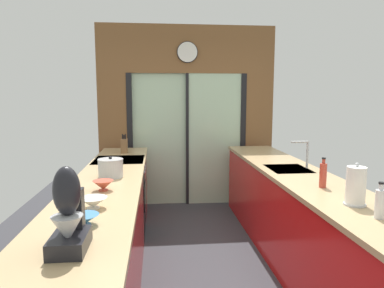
% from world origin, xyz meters
% --- Properties ---
extents(ground_plane, '(5.04, 7.60, 0.02)m').
position_xyz_m(ground_plane, '(0.00, 0.60, -0.01)').
color(ground_plane, '#38383D').
extents(back_wall_unit, '(2.64, 0.12, 2.70)m').
position_xyz_m(back_wall_unit, '(0.00, 2.40, 1.53)').
color(back_wall_unit, brown).
rests_on(back_wall_unit, ground_plane).
extents(left_counter_run, '(0.62, 3.80, 0.92)m').
position_xyz_m(left_counter_run, '(-0.91, 0.13, 0.47)').
color(left_counter_run, red).
rests_on(left_counter_run, ground_plane).
extents(right_counter_run, '(0.62, 3.80, 0.92)m').
position_xyz_m(right_counter_run, '(0.91, 0.30, 0.46)').
color(right_counter_run, red).
rests_on(right_counter_run, ground_plane).
extents(sink_faucet, '(0.19, 0.02, 0.29)m').
position_xyz_m(sink_faucet, '(1.06, 0.55, 1.11)').
color(sink_faucet, '#B7BABC').
rests_on(sink_faucet, right_counter_run).
extents(oven_range, '(0.60, 0.60, 0.92)m').
position_xyz_m(oven_range, '(-0.91, 1.25, 0.46)').
color(oven_range, black).
rests_on(oven_range, ground_plane).
extents(mixing_bowl_near, '(0.18, 0.18, 0.06)m').
position_xyz_m(mixing_bowl_near, '(-0.89, -0.88, 0.96)').
color(mixing_bowl_near, teal).
rests_on(mixing_bowl_near, left_counter_run).
extents(mixing_bowl_mid, '(0.19, 0.19, 0.08)m').
position_xyz_m(mixing_bowl_mid, '(-0.89, -0.57, 0.96)').
color(mixing_bowl_mid, silver).
rests_on(mixing_bowl_mid, left_counter_run).
extents(mixing_bowl_far, '(0.16, 0.16, 0.08)m').
position_xyz_m(mixing_bowl_far, '(-0.89, -0.12, 0.96)').
color(mixing_bowl_far, '#BC4C38').
rests_on(mixing_bowl_far, left_counter_run).
extents(knife_block, '(0.08, 0.14, 0.25)m').
position_xyz_m(knife_block, '(-0.89, 1.74, 1.02)').
color(knife_block, brown).
rests_on(knife_block, left_counter_run).
extents(stand_mixer, '(0.17, 0.27, 0.42)m').
position_xyz_m(stand_mixer, '(-0.89, -1.21, 1.08)').
color(stand_mixer, black).
rests_on(stand_mixer, left_counter_run).
extents(stock_pot, '(0.23, 0.23, 0.20)m').
position_xyz_m(stock_pot, '(-0.89, 0.34, 1.01)').
color(stock_pot, '#B7BABC').
rests_on(stock_pot, left_counter_run).
extents(soap_bottle_near, '(0.06, 0.06, 0.23)m').
position_xyz_m(soap_bottle_near, '(0.89, -0.95, 1.02)').
color(soap_bottle_near, silver).
rests_on(soap_bottle_near, right_counter_run).
extents(soap_bottle_far, '(0.06, 0.06, 0.25)m').
position_xyz_m(soap_bottle_far, '(0.89, -0.21, 1.03)').
color(soap_bottle_far, '#B23D2D').
rests_on(soap_bottle_far, right_counter_run).
extents(paper_towel_roll, '(0.15, 0.15, 0.30)m').
position_xyz_m(paper_towel_roll, '(0.89, -0.68, 1.05)').
color(paper_towel_roll, '#B7BABC').
rests_on(paper_towel_roll, right_counter_run).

